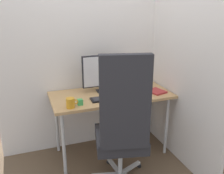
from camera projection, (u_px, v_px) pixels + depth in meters
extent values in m
plane|color=brown|center=(111.00, 151.00, 3.00)|extent=(8.00, 8.00, 0.00)
cube|color=white|center=(101.00, 28.00, 2.85)|extent=(2.39, 0.04, 2.80)
cube|color=white|center=(178.00, 30.00, 2.63)|extent=(0.04, 1.70, 2.80)
cube|color=tan|center=(111.00, 95.00, 2.77)|extent=(1.30, 0.61, 0.03)
cylinder|color=silver|center=(64.00, 145.00, 2.49)|extent=(0.03, 0.03, 0.70)
cylinder|color=silver|center=(166.00, 126.00, 2.87)|extent=(0.03, 0.03, 0.70)
cylinder|color=silver|center=(57.00, 124.00, 2.91)|extent=(0.03, 0.03, 0.70)
cylinder|color=silver|center=(147.00, 110.00, 3.29)|extent=(0.03, 0.03, 0.70)
sphere|color=black|center=(139.00, 165.00, 2.71)|extent=(0.05, 0.05, 0.05)
cube|color=silver|center=(130.00, 168.00, 2.60)|extent=(0.27, 0.14, 0.03)
sphere|color=black|center=(109.00, 162.00, 2.77)|extent=(0.05, 0.05, 0.05)
cube|color=silver|center=(114.00, 166.00, 2.63)|extent=(0.06, 0.28, 0.03)
cylinder|color=silver|center=(120.00, 159.00, 2.45)|extent=(0.04, 0.04, 0.33)
cube|color=#2D2D33|center=(120.00, 139.00, 2.38)|extent=(0.55, 0.55, 0.11)
cube|color=#2D2D33|center=(125.00, 103.00, 2.02)|extent=(0.42, 0.16, 0.80)
cube|color=black|center=(105.00, 91.00, 2.84)|extent=(0.17, 0.14, 0.01)
cube|color=black|center=(105.00, 87.00, 2.83)|extent=(0.04, 0.02, 0.06)
cube|color=black|center=(104.00, 71.00, 2.77)|extent=(0.50, 0.02, 0.35)
cube|color=silver|center=(105.00, 71.00, 2.76)|extent=(0.48, 0.01, 0.33)
cube|color=black|center=(113.00, 98.00, 2.63)|extent=(0.47, 0.14, 0.02)
cube|color=#333338|center=(113.00, 97.00, 2.63)|extent=(0.44, 0.11, 0.00)
ellipsoid|color=gray|center=(144.00, 94.00, 2.71)|extent=(0.08, 0.10, 0.04)
cylinder|color=gray|center=(138.00, 83.00, 2.96)|extent=(0.08, 0.08, 0.09)
cylinder|color=silver|center=(138.00, 79.00, 2.94)|extent=(0.03, 0.01, 0.12)
cylinder|color=silver|center=(139.00, 79.00, 2.94)|extent=(0.03, 0.01, 0.12)
torus|color=orange|center=(138.00, 83.00, 2.96)|extent=(0.04, 0.04, 0.01)
cylinder|color=orange|center=(137.00, 79.00, 2.95)|extent=(0.02, 0.02, 0.15)
cylinder|color=red|center=(137.00, 80.00, 2.93)|extent=(0.01, 0.01, 0.13)
cube|color=#B23333|center=(156.00, 91.00, 2.82)|extent=(0.20, 0.22, 0.02)
cylinder|color=orange|center=(70.00, 103.00, 2.40)|extent=(0.08, 0.08, 0.10)
torus|color=orange|center=(76.00, 102.00, 2.41)|extent=(0.05, 0.01, 0.05)
cube|color=#3FAD59|center=(80.00, 102.00, 2.47)|extent=(0.05, 0.05, 0.06)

